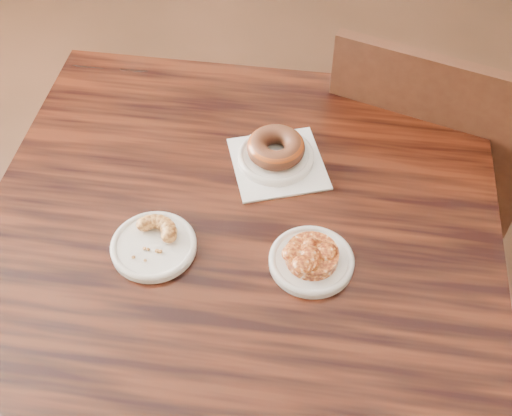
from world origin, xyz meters
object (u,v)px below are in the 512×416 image
(chair_far, at_px, (430,154))
(glazed_donut, at_px, (276,147))
(cafe_table, at_px, (242,331))
(cruller_fragment, at_px, (152,240))
(apple_fritter, at_px, (312,254))

(chair_far, distance_m, glazed_donut, 0.63)
(cafe_table, relative_size, chair_far, 1.06)
(cruller_fragment, bearing_deg, glazed_donut, 63.55)
(cafe_table, bearing_deg, apple_fritter, -22.45)
(chair_far, bearing_deg, cafe_table, 69.42)
(chair_far, relative_size, glazed_donut, 7.80)
(cafe_table, xyz_separation_m, cruller_fragment, (-0.13, -0.09, 0.40))
(apple_fritter, relative_size, cruller_fragment, 1.33)
(chair_far, xyz_separation_m, glazed_donut, (-0.30, -0.44, 0.34))
(apple_fritter, bearing_deg, glazed_donut, 121.72)
(apple_fritter, bearing_deg, chair_far, 75.67)
(cafe_table, bearing_deg, chair_far, 52.73)
(cafe_table, relative_size, apple_fritter, 7.48)
(cafe_table, xyz_separation_m, apple_fritter, (0.15, -0.03, 0.40))
(cafe_table, height_order, cruller_fragment, cruller_fragment)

